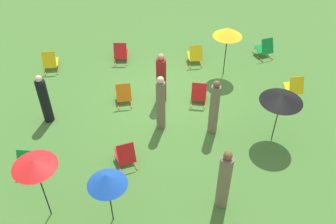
% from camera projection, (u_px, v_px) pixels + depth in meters
% --- Properties ---
extents(ground_plane, '(40.00, 40.00, 0.00)m').
position_uv_depth(ground_plane, '(165.00, 100.00, 12.80)').
color(ground_plane, '#477A33').
extents(deckchair_0, '(0.51, 0.78, 0.83)m').
position_uv_depth(deckchair_0, '(294.00, 87.00, 12.73)').
color(deckchair_0, olive).
rests_on(deckchair_0, ground).
extents(deckchair_1, '(0.60, 0.83, 0.83)m').
position_uv_depth(deckchair_1, '(30.00, 161.00, 10.24)').
color(deckchair_1, olive).
rests_on(deckchair_1, ground).
extents(deckchair_2, '(0.66, 0.86, 0.83)m').
position_uv_depth(deckchair_2, '(265.00, 48.00, 14.60)').
color(deckchair_2, olive).
rests_on(deckchair_2, ground).
extents(deckchair_3, '(0.65, 0.86, 0.83)m').
position_uv_depth(deckchair_3, '(125.00, 155.00, 10.41)').
color(deckchair_3, olive).
rests_on(deckchair_3, ground).
extents(deckchair_4, '(0.49, 0.77, 0.83)m').
position_uv_depth(deckchair_4, '(50.00, 62.00, 13.90)').
color(deckchair_4, olive).
rests_on(deckchair_4, ground).
extents(deckchair_5, '(0.53, 0.80, 0.83)m').
position_uv_depth(deckchair_5, '(124.00, 94.00, 12.44)').
color(deckchair_5, olive).
rests_on(deckchair_5, ground).
extents(deckchair_6, '(0.54, 0.80, 0.83)m').
position_uv_depth(deckchair_6, '(121.00, 53.00, 14.36)').
color(deckchair_6, olive).
rests_on(deckchair_6, ground).
extents(deckchair_9, '(0.50, 0.77, 0.83)m').
position_uv_depth(deckchair_9, '(195.00, 55.00, 14.24)').
color(deckchair_9, olive).
rests_on(deckchair_9, ground).
extents(deckchair_10, '(0.63, 0.85, 0.83)m').
position_uv_depth(deckchair_10, '(199.00, 94.00, 12.47)').
color(deckchair_10, olive).
rests_on(deckchair_10, ground).
extents(umbrella_0, '(1.01, 1.01, 1.89)m').
position_uv_depth(umbrella_0, '(228.00, 32.00, 12.82)').
color(umbrella_0, black).
rests_on(umbrella_0, ground).
extents(umbrella_1, '(1.01, 1.01, 1.98)m').
position_uv_depth(umbrella_1, '(34.00, 164.00, 8.19)').
color(umbrella_1, black).
rests_on(umbrella_1, ground).
extents(umbrella_2, '(0.92, 0.92, 1.68)m').
position_uv_depth(umbrella_2, '(107.00, 180.00, 8.31)').
color(umbrella_2, black).
rests_on(umbrella_2, ground).
extents(umbrella_3, '(1.20, 1.20, 1.69)m').
position_uv_depth(umbrella_3, '(282.00, 98.00, 10.41)').
color(umbrella_3, black).
rests_on(umbrella_3, ground).
extents(person_0, '(0.38, 0.38, 1.83)m').
position_uv_depth(person_0, '(161.00, 79.00, 12.23)').
color(person_0, maroon).
rests_on(person_0, ground).
extents(person_1, '(0.39, 0.39, 1.89)m').
position_uv_depth(person_1, '(161.00, 104.00, 11.23)').
color(person_1, '#72664C').
rests_on(person_1, ground).
extents(person_2, '(0.32, 0.32, 1.71)m').
position_uv_depth(person_2, '(44.00, 100.00, 11.53)').
color(person_2, black).
rests_on(person_2, ground).
extents(person_3, '(0.39, 0.39, 1.89)m').
position_uv_depth(person_3, '(214.00, 108.00, 11.08)').
color(person_3, '#72664C').
rests_on(person_3, ground).
extents(person_4, '(0.40, 0.40, 1.90)m').
position_uv_depth(person_4, '(224.00, 181.00, 9.06)').
color(person_4, '#72664C').
rests_on(person_4, ground).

